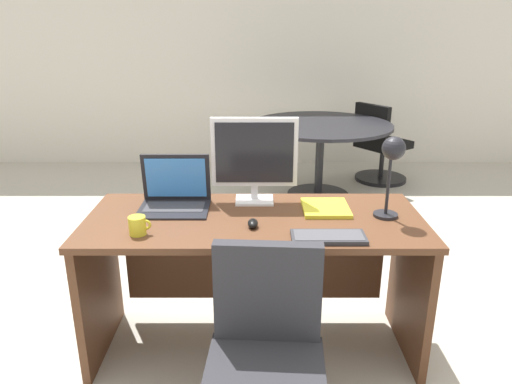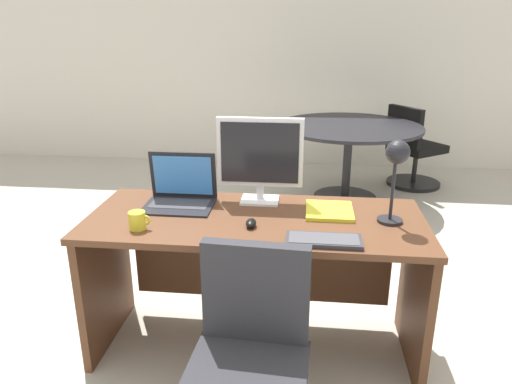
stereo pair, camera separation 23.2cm
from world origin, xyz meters
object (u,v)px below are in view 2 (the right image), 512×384
(mouse, at_px, (251,223))
(book, at_px, (329,211))
(monitor, at_px, (259,155))
(keyboard, at_px, (324,240))
(desk_lamp, at_px, (396,163))
(meeting_table, at_px, (348,144))
(office_chair, at_px, (249,379))
(laptop, at_px, (181,188))
(meeting_chair_near, at_px, (413,154))
(coffee_mug, at_px, (138,220))
(desk, at_px, (256,255))

(mouse, height_order, book, mouse)
(book, bearing_deg, mouse, -149.17)
(monitor, distance_m, keyboard, 0.63)
(desk_lamp, distance_m, meeting_table, 2.43)
(office_chair, bearing_deg, mouse, 95.64)
(monitor, height_order, laptop, monitor)
(mouse, bearing_deg, meeting_chair_near, 65.66)
(keyboard, xyz_separation_m, meeting_table, (0.31, 2.62, -0.19))
(meeting_table, bearing_deg, office_chair, -101.05)
(laptop, distance_m, meeting_chair_near, 3.29)
(laptop, bearing_deg, mouse, -35.10)
(coffee_mug, bearing_deg, desk_lamp, 9.18)
(laptop, bearing_deg, meeting_table, 64.64)
(mouse, bearing_deg, desk_lamp, 9.50)
(monitor, bearing_deg, meeting_chair_near, 62.99)
(coffee_mug, bearing_deg, desk, 25.54)
(keyboard, distance_m, office_chair, 0.65)
(laptop, height_order, book, laptop)
(keyboard, bearing_deg, laptop, 150.52)
(desk, xyz_separation_m, desk_lamp, (0.65, -0.06, 0.53))
(desk, height_order, mouse, mouse)
(desk, distance_m, mouse, 0.30)
(mouse, relative_size, meeting_chair_near, 0.10)
(meeting_chair_near, bearing_deg, mouse, -114.34)
(keyboard, relative_size, office_chair, 0.39)
(office_chair, bearing_deg, desk_lamp, 46.42)
(meeting_table, bearing_deg, meeting_chair_near, 35.93)
(desk_lamp, bearing_deg, coffee_mug, -170.82)
(monitor, xyz_separation_m, book, (0.37, -0.12, -0.24))
(monitor, bearing_deg, meeting_table, 73.45)
(desk, bearing_deg, coffee_mug, -154.46)
(keyboard, xyz_separation_m, meeting_chair_near, (1.03, 3.15, -0.41))
(office_chair, xyz_separation_m, meeting_table, (0.59, 3.01, 0.24))
(laptop, bearing_deg, coffee_mug, -107.14)
(desk, xyz_separation_m, coffee_mug, (-0.52, -0.25, 0.27))
(desk, distance_m, keyboard, 0.51)
(mouse, bearing_deg, coffee_mug, -171.22)
(monitor, relative_size, desk_lamp, 1.11)
(mouse, distance_m, office_chair, 0.69)
(laptop, xyz_separation_m, keyboard, (0.74, -0.42, -0.07))
(laptop, relative_size, coffee_mug, 3.48)
(desk_lamp, xyz_separation_m, meeting_chair_near, (0.71, 2.90, -0.70))
(keyboard, relative_size, coffee_mug, 3.21)
(meeting_table, bearing_deg, desk, -105.28)
(monitor, bearing_deg, book, -18.64)
(meeting_chair_near, bearing_deg, keyboard, -108.10)
(meeting_table, bearing_deg, coffee_mug, -114.25)
(laptop, height_order, office_chair, laptop)
(coffee_mug, height_order, meeting_table, coffee_mug)
(monitor, height_order, mouse, monitor)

